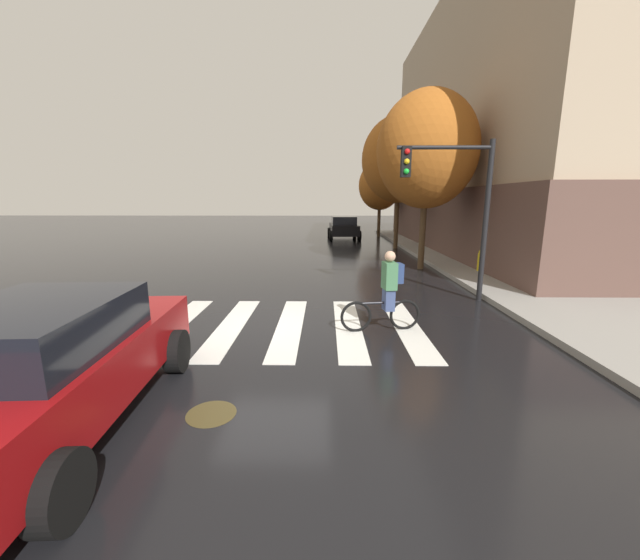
# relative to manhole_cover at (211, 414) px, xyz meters

# --- Properties ---
(ground_plane) EXTENTS (120.00, 120.00, 0.00)m
(ground_plane) POSITION_rel_manhole_cover_xyz_m (0.34, 3.47, -0.00)
(ground_plane) COLOR black
(crosswalk_stripes) EXTENTS (5.65, 4.00, 0.01)m
(crosswalk_stripes) POSITION_rel_manhole_cover_xyz_m (0.69, 3.47, 0.00)
(crosswalk_stripes) COLOR silver
(crosswalk_stripes) RESTS_ON ground
(manhole_cover) EXTENTS (0.64, 0.64, 0.01)m
(manhole_cover) POSITION_rel_manhole_cover_xyz_m (0.00, 0.00, 0.00)
(manhole_cover) COLOR #473D1E
(manhole_cover) RESTS_ON ground
(sedan_near) EXTENTS (2.38, 4.70, 1.59)m
(sedan_near) POSITION_rel_manhole_cover_xyz_m (-1.77, -0.33, 0.82)
(sedan_near) COLOR maroon
(sedan_near) RESTS_ON ground
(sedan_mid) EXTENTS (2.26, 4.62, 1.58)m
(sedan_mid) POSITION_rel_manhole_cover_xyz_m (2.77, 22.55, 0.81)
(sedan_mid) COLOR black
(sedan_mid) RESTS_ON ground
(cyclist) EXTENTS (1.70, 0.39, 1.69)m
(cyclist) POSITION_rel_manhole_cover_xyz_m (2.75, 3.21, 0.84)
(cyclist) COLOR black
(cyclist) RESTS_ON ground
(traffic_light_near) EXTENTS (2.47, 0.28, 4.20)m
(traffic_light_near) POSITION_rel_manhole_cover_xyz_m (4.85, 5.67, 2.86)
(traffic_light_near) COLOR black
(traffic_light_near) RESTS_ON ground
(fire_hydrant) EXTENTS (0.33, 0.22, 0.78)m
(fire_hydrant) POSITION_rel_manhole_cover_xyz_m (7.16, 9.32, 0.53)
(fire_hydrant) COLOR gold
(fire_hydrant) RESTS_ON sidewalk
(street_tree_near) EXTENTS (3.78, 3.78, 6.71)m
(street_tree_near) POSITION_rel_manhole_cover_xyz_m (5.29, 10.55, 4.53)
(street_tree_near) COLOR #4C3823
(street_tree_near) RESTS_ON ground
(street_tree_mid) EXTENTS (4.05, 4.05, 7.20)m
(street_tree_mid) POSITION_rel_manhole_cover_xyz_m (5.48, 17.11, 4.86)
(street_tree_mid) COLOR #4C3823
(street_tree_mid) RESTS_ON ground
(street_tree_far) EXTENTS (3.13, 3.13, 5.57)m
(street_tree_far) POSITION_rel_manhole_cover_xyz_m (5.50, 24.28, 3.76)
(street_tree_far) COLOR #4C3823
(street_tree_far) RESTS_ON ground
(corner_building) EXTENTS (19.40, 21.57, 12.75)m
(corner_building) POSITION_rel_manhole_cover_xyz_m (16.81, 16.24, 6.32)
(corner_building) COLOR brown
(corner_building) RESTS_ON ground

